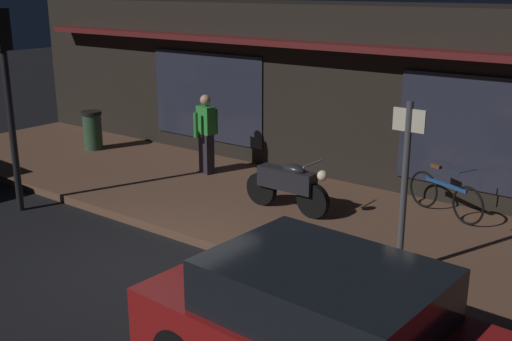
% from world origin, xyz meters
% --- Properties ---
extents(ground_plane, '(60.00, 60.00, 0.00)m').
position_xyz_m(ground_plane, '(0.00, 0.00, 0.00)').
color(ground_plane, black).
extents(sidewalk_slab, '(18.00, 4.00, 0.15)m').
position_xyz_m(sidewalk_slab, '(0.00, 3.00, 0.07)').
color(sidewalk_slab, brown).
rests_on(sidewalk_slab, ground_plane).
extents(storefront_building, '(18.00, 3.30, 3.60)m').
position_xyz_m(storefront_building, '(0.00, 6.39, 1.80)').
color(storefront_building, black).
rests_on(storefront_building, ground_plane).
extents(motorcycle, '(1.70, 0.55, 0.97)m').
position_xyz_m(motorcycle, '(0.53, 2.89, 0.65)').
color(motorcycle, black).
rests_on(motorcycle, sidewalk_slab).
extents(bicycle_parked, '(1.55, 0.69, 0.91)m').
position_xyz_m(bicycle_parked, '(2.78, 4.35, 0.51)').
color(bicycle_parked, black).
rests_on(bicycle_parked, sidewalk_slab).
extents(person_photographer, '(0.41, 0.62, 1.67)m').
position_xyz_m(person_photographer, '(-2.15, 3.77, 1.03)').
color(person_photographer, '#28232D').
rests_on(person_photographer, sidewalk_slab).
extents(sign_post, '(0.44, 0.09, 2.40)m').
position_xyz_m(sign_post, '(3.15, 1.79, 1.51)').
color(sign_post, '#47474C').
rests_on(sign_post, sidewalk_slab).
extents(trash_bin, '(0.48, 0.48, 0.93)m').
position_xyz_m(trash_bin, '(-5.68, 3.62, 0.62)').
color(trash_bin, '#2D4C33').
rests_on(trash_bin, sidewalk_slab).
extents(traffic_light_pole, '(0.24, 0.33, 3.60)m').
position_xyz_m(traffic_light_pole, '(-3.63, 0.29, 2.48)').
color(traffic_light_pole, black).
rests_on(traffic_light_pole, ground_plane).
extents(parked_car_far, '(4.18, 1.96, 1.42)m').
position_xyz_m(parked_car_far, '(3.70, -0.97, 0.70)').
color(parked_car_far, black).
rests_on(parked_car_far, ground_plane).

